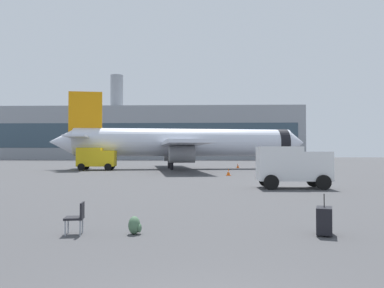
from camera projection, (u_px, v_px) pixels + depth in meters
airplane_at_gate at (183, 143)px, 52.76m from camera, size 35.69×32.35×10.50m
service_truck at (96, 158)px, 48.98m from camera, size 4.92×2.75×2.90m
cargo_van at (292, 165)px, 23.62m from camera, size 4.41×2.34×2.60m
safety_cone_near at (238, 166)px, 56.24m from camera, size 0.44×0.44×0.72m
safety_cone_mid at (228, 172)px, 37.03m from camera, size 0.44×0.44×0.68m
rolling_suitcase at (324, 220)px, 10.12m from camera, size 0.58×0.73×1.10m
traveller_backpack at (135, 225)px, 10.24m from camera, size 0.36×0.40×0.48m
gate_chair at (77, 216)px, 10.20m from camera, size 0.55×0.55×0.86m
terminal_building at (151, 134)px, 132.81m from camera, size 102.45×20.91×29.73m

